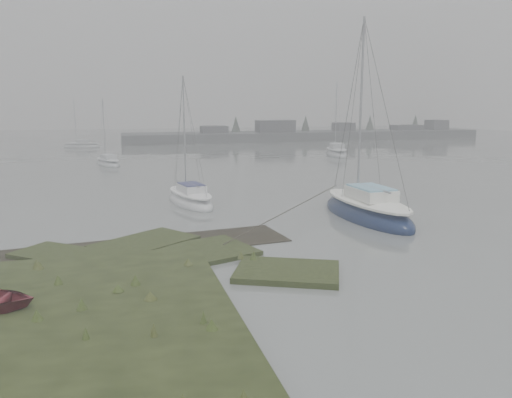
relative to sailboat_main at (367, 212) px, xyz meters
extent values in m
plane|color=slate|center=(-7.31, 23.39, -0.34)|extent=(160.00, 160.00, 0.00)
cube|color=#4C4F51|center=(18.69, 55.39, 0.26)|extent=(60.00, 8.00, 1.60)
cube|color=#424247|center=(2.69, 54.39, 1.06)|extent=(4.00, 3.00, 2.20)
cube|color=#424247|center=(12.69, 54.39, 1.46)|extent=(6.00, 3.00, 3.00)
cube|color=#424247|center=(24.69, 54.39, 1.21)|extent=(3.00, 3.00, 2.50)
cube|color=#424247|center=(36.69, 54.39, 0.96)|extent=(5.00, 3.00, 2.00)
cube|color=#424247|center=(42.69, 54.39, 1.36)|extent=(3.00, 3.00, 2.80)
cone|color=#384238|center=(6.69, 56.39, 1.86)|extent=(2.00, 2.00, 3.50)
cone|color=#384238|center=(18.69, 56.39, 1.86)|extent=(2.00, 2.00, 3.50)
cone|color=#384238|center=(30.69, 56.39, 1.86)|extent=(2.00, 2.00, 3.50)
cone|color=#384238|center=(39.69, 56.39, 1.86)|extent=(2.00, 2.00, 3.50)
ellipsoid|color=#0F1B3D|center=(0.00, 0.02, -0.20)|extent=(2.82, 7.78, 1.87)
ellipsoid|color=white|center=(0.00, 0.02, 0.54)|extent=(2.28, 6.77, 0.53)
cube|color=white|center=(0.01, -0.31, 1.00)|extent=(1.75, 2.70, 0.55)
cube|color=#7CB4CF|center=(0.01, -0.31, 1.31)|extent=(1.63, 2.47, 0.09)
cylinder|color=#939399|center=(-0.04, 1.00, 5.32)|extent=(0.12, 0.12, 8.78)
cylinder|color=#939399|center=(0.02, -0.53, 1.31)|extent=(0.22, 3.08, 0.10)
ellipsoid|color=silver|center=(-8.19, 6.20, -0.24)|extent=(2.94, 5.91, 1.37)
ellipsoid|color=white|center=(-8.19, 6.20, 0.31)|extent=(2.43, 5.12, 0.39)
cube|color=white|center=(-8.14, 5.96, 0.65)|extent=(1.57, 2.14, 0.40)
cube|color=#16184E|center=(-8.14, 5.96, 0.87)|extent=(1.46, 1.96, 0.06)
cylinder|color=#939399|center=(-8.33, 6.91, 3.82)|extent=(0.09, 0.09, 6.46)
cylinder|color=#939399|center=(-8.11, 5.80, 0.87)|extent=(0.52, 2.23, 0.07)
ellipsoid|color=#B9BEC2|center=(-13.01, 27.38, -0.25)|extent=(3.07, 5.11, 1.18)
ellipsoid|color=silver|center=(-13.01, 27.38, 0.22)|extent=(2.57, 4.42, 0.33)
cube|color=silver|center=(-12.94, 27.18, 0.51)|extent=(1.52, 1.91, 0.35)
cube|color=#B8BBC5|center=(-12.94, 27.18, 0.70)|extent=(1.41, 1.76, 0.06)
cylinder|color=#939399|center=(-13.21, 27.97, 3.24)|extent=(0.08, 0.08, 5.55)
cylinder|color=#939399|center=(-12.90, 27.05, 0.70)|extent=(0.68, 1.86, 0.06)
ellipsoid|color=#B0B6BA|center=(12.20, 30.07, -0.23)|extent=(3.63, 6.74, 1.56)
ellipsoid|color=silver|center=(12.20, 30.07, 0.40)|extent=(3.02, 5.83, 0.44)
cube|color=silver|center=(12.13, 29.80, 0.78)|extent=(1.88, 2.47, 0.46)
cube|color=silver|center=(12.13, 29.80, 1.04)|extent=(1.74, 2.27, 0.07)
cylinder|color=#939399|center=(12.40, 30.87, 4.38)|extent=(0.10, 0.10, 7.33)
cylinder|color=#939399|center=(12.09, 29.62, 1.04)|extent=(0.72, 2.51, 0.08)
ellipsoid|color=#A2A8AC|center=(-16.65, 49.29, -0.25)|extent=(5.20, 2.95, 1.20)
ellipsoid|color=white|center=(-16.65, 49.29, 0.23)|extent=(4.50, 2.46, 0.34)
cube|color=white|center=(-16.45, 49.23, 0.53)|extent=(1.92, 1.49, 0.35)
cube|color=#A9AEB4|center=(-16.45, 49.23, 0.72)|extent=(1.77, 1.39, 0.06)
cylinder|color=#939399|center=(-17.26, 49.47, 3.30)|extent=(0.08, 0.08, 5.65)
cylinder|color=#939399|center=(-16.31, 49.19, 0.72)|extent=(1.92, 0.62, 0.06)
camera|label=1|loc=(-12.31, -22.55, 5.40)|focal=35.00mm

